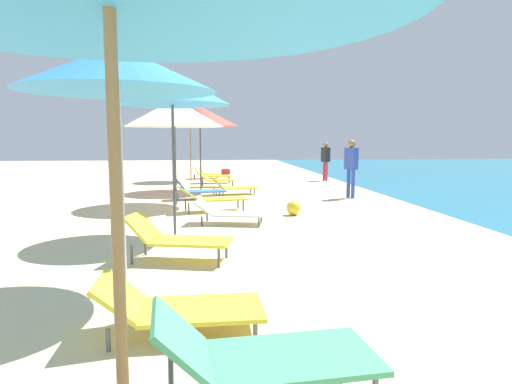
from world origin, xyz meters
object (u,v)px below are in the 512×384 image
at_px(lounger_second_shoreside, 260,353).
at_px(lounger_third_shoreside, 177,237).
at_px(lounger_farthest_inland, 214,175).
at_px(person_walking_mid, 351,163).
at_px(umbrella_sixth, 200,116).
at_px(person_walking_far, 326,158).
at_px(lounger_fifth_shoreside, 198,189).
at_px(lounger_fifth_inland, 212,198).
at_px(lounger_sixth_shoreside, 216,179).
at_px(lounger_third_inland, 178,306).
at_px(umbrella_fifth, 174,113).
at_px(cooler_box, 226,172).
at_px(lounger_fourth_shoreside, 229,212).
at_px(umbrella_fourth, 172,89).
at_px(umbrella_third, 118,69).
at_px(lounger_farthest_shoreside, 205,173).
at_px(beach_ball, 294,208).
at_px(lounger_sixth_inland, 232,186).
at_px(umbrella_farthest, 190,118).

bearing_deg(lounger_second_shoreside, lounger_third_shoreside, 96.96).
xyz_separation_m(lounger_farthest_inland, person_walking_mid, (4.02, -5.02, 0.73)).
bearing_deg(umbrella_sixth, person_walking_far, 33.48).
xyz_separation_m(lounger_fifth_shoreside, lounger_fifth_inland, (0.41, -2.32, 0.05)).
relative_size(umbrella_sixth, lounger_sixth_shoreside, 2.06).
relative_size(lounger_fifth_inland, umbrella_sixth, 0.58).
bearing_deg(lounger_third_shoreside, umbrella_sixth, 102.37).
xyz_separation_m(lounger_third_inland, lounger_fifth_inland, (0.30, 6.95, 0.08)).
relative_size(umbrella_fifth, cooler_box, 6.72).
bearing_deg(lounger_fourth_shoreside, lounger_fifth_inland, 114.10).
relative_size(umbrella_fourth, umbrella_sixth, 1.03).
bearing_deg(lounger_third_shoreside, umbrella_third, -98.92).
bearing_deg(lounger_farthest_inland, lounger_third_shoreside, -95.84).
bearing_deg(umbrella_fifth, lounger_fifth_shoreside, 64.83).
xyz_separation_m(umbrella_fourth, lounger_farthest_shoreside, (0.37, 11.95, -2.36)).
height_order(lounger_second_shoreside, person_walking_far, person_walking_far).
height_order(umbrella_fifth, lounger_sixth_shoreside, umbrella_fifth).
height_order(umbrella_third, lounger_fourth_shoreside, umbrella_third).
relative_size(umbrella_third, lounger_third_inland, 1.89).
height_order(umbrella_fourth, lounger_farthest_shoreside, umbrella_fourth).
bearing_deg(person_walking_far, lounger_fourth_shoreside, -138.43).
relative_size(umbrella_fifth, lounger_sixth_shoreside, 2.02).
distance_m(person_walking_far, beach_ball, 9.09).
height_order(umbrella_third, lounger_sixth_inland, umbrella_third).
bearing_deg(lounger_sixth_inland, lounger_farthest_shoreside, 90.89).
relative_size(lounger_fourth_shoreside, lounger_sixth_inland, 1.02).
relative_size(umbrella_fifth, lounger_fifth_shoreside, 1.82).
height_order(lounger_fourth_shoreside, lounger_sixth_shoreside, lounger_sixth_shoreside).
bearing_deg(lounger_sixth_shoreside, lounger_fifth_shoreside, -95.99).
xyz_separation_m(lounger_fourth_shoreside, person_walking_far, (4.42, 9.52, 0.73)).
height_order(lounger_second_shoreside, person_walking_mid, person_walking_mid).
xyz_separation_m(umbrella_fifth, lounger_sixth_inland, (1.60, 2.18, -2.16)).
distance_m(umbrella_fourth, person_walking_far, 11.99).
distance_m(umbrella_fourth, lounger_farthest_inland, 10.17).
bearing_deg(umbrella_sixth, umbrella_fifth, -100.02).
bearing_deg(beach_ball, lounger_farthest_inland, 102.69).
height_order(umbrella_third, lounger_farthest_inland, umbrella_third).
bearing_deg(umbrella_sixth, umbrella_third, -93.55).
bearing_deg(lounger_fifth_inland, umbrella_fourth, -115.69).
bearing_deg(lounger_third_inland, lounger_sixth_inland, 83.11).
distance_m(lounger_fifth_inland, person_walking_far, 9.22).
distance_m(lounger_third_shoreside, umbrella_farthest, 12.96).
bearing_deg(lounger_farthest_inland, lounger_fifth_shoreside, -98.87).
bearing_deg(lounger_fifth_shoreside, person_walking_mid, -12.97).
height_order(lounger_third_shoreside, lounger_fifth_inland, lounger_third_shoreside).
height_order(lounger_sixth_inland, person_walking_mid, person_walking_mid).
xyz_separation_m(umbrella_third, person_walking_far, (5.78, 13.57, -1.53)).
bearing_deg(lounger_fourth_shoreside, lounger_third_shoreside, -95.20).
bearing_deg(lounger_fifth_shoreside, cooler_box, 72.17).
distance_m(umbrella_third, umbrella_sixth, 10.19).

